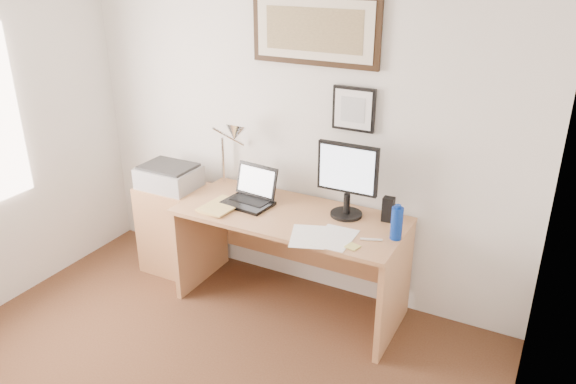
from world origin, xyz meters
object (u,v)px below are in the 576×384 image
Objects in this scene: water_bottle at (397,223)px; desk at (296,239)px; lcd_monitor at (347,177)px; side_cabinet at (176,228)px; laptop at (251,195)px; book at (209,203)px; printer at (169,176)px.

water_bottle reaches higher than desk.
side_cabinet is at bearing -176.02° from lcd_monitor.
laptop is (-1.10, 0.05, -0.05)m from water_bottle.
book reaches higher than side_cabinet.
book is 1.02m from lcd_monitor.
desk is at bearing 1.89° from side_cabinet.
printer is (-1.43, -0.11, -0.22)m from lcd_monitor.
laptop is 0.74m from printer.
lcd_monitor is at bearing 9.12° from laptop.
book is at bearing -20.70° from side_cabinet.
book is 0.69× the size of printer.
laptop is (0.25, 0.17, 0.05)m from book.
side_cabinet is 1.58m from lcd_monitor.
desk is at bearing 172.80° from water_bottle.
laptop is (0.73, -0.01, 0.44)m from side_cabinet.
printer is at bearing -175.47° from lcd_monitor.
desk is (1.07, 0.04, 0.15)m from side_cabinet.
water_bottle reaches higher than side_cabinet.
desk is 3.08× the size of lcd_monitor.
side_cabinet is at bearing 56.90° from printer.
water_bottle is 0.47m from lcd_monitor.
printer reaches higher than desk.
lcd_monitor is 1.45m from printer.
book is 0.58× the size of lcd_monitor.
book is 0.83× the size of laptop.
side_cabinet is 1.89m from water_bottle.
side_cabinet is 1.40× the size of lcd_monitor.
desk is 1.12m from printer.
laptop reaches higher than water_bottle.
lcd_monitor is at bearing 158.53° from water_bottle.
printer is at bearing -177.36° from desk.
side_cabinet is at bearing 179.04° from laptop.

